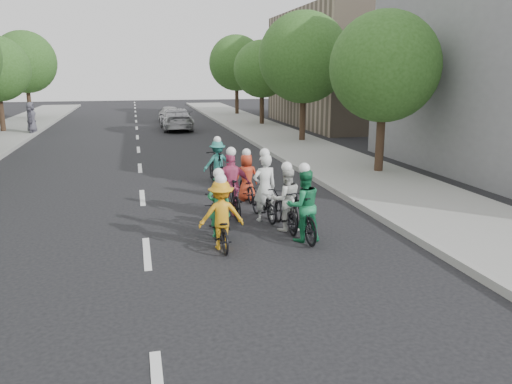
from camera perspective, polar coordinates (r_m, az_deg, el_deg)
name	(u,v)px	position (r m, az deg, el deg)	size (l,w,h in m)	color
ground	(147,253)	(11.06, -12.37, -6.86)	(120.00, 120.00, 0.00)	black
sidewalk_right	(326,158)	(22.24, 7.96, 3.83)	(4.00, 80.00, 0.15)	gray
curb_right	(283,160)	(21.61, 3.13, 3.69)	(0.18, 80.00, 0.18)	#999993
bldg_se	(360,69)	(37.96, 11.82, 13.63)	(10.00, 14.00, 8.00)	gray
tree_l_5	(25,62)	(44.14, -24.90, 13.32)	(4.80, 4.80, 6.93)	black
tree_r_0	(384,67)	(19.17, 14.46, 13.67)	(4.00, 4.00, 5.97)	black
tree_r_1	(304,58)	(27.47, 5.48, 15.04)	(4.80, 4.80, 6.93)	black
tree_r_2	(262,69)	(36.09, 0.68, 13.87)	(4.00, 4.00, 5.97)	black
tree_r_3	(237,63)	(44.88, -2.24, 14.52)	(4.80, 4.80, 6.93)	black
cyclist_0	(264,197)	(13.03, 0.92, -0.56)	(0.78, 1.62, 1.91)	black
cyclist_1	(303,211)	(11.50, 5.35, -2.18)	(0.84, 1.81, 1.83)	black
cyclist_2	(221,221)	(10.99, -4.02, -3.31)	(0.99, 1.66, 1.68)	black
cyclist_3	(231,191)	(13.30, -2.86, 0.07)	(1.06, 1.80, 1.90)	black
cyclist_4	(246,182)	(15.07, -1.13, 1.12)	(0.72, 1.56, 1.59)	black
cyclist_5	(219,211)	(11.82, -4.28, -2.24)	(0.59, 1.72, 1.64)	black
cyclist_6	(286,206)	(12.25, 3.39, -1.58)	(0.77, 1.78, 1.71)	black
cyclist_7	(217,166)	(17.19, -4.43, 3.03)	(1.06, 1.96, 1.68)	black
follow_car_lead	(176,119)	(34.01, -9.12, 8.24)	(2.02, 4.97, 1.44)	#A5A5A9
follow_car_trail	(170,113)	(39.72, -9.86, 8.84)	(1.49, 3.71, 1.27)	silver
spectator_1	(30,120)	(33.57, -24.42, 7.46)	(0.89, 0.37, 1.51)	#53515E
spectator_2	(31,117)	(33.99, -24.32, 7.81)	(0.90, 0.59, 1.84)	#4D4C59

